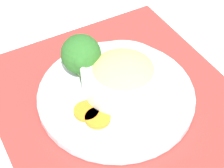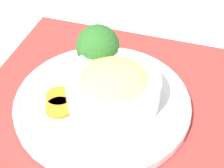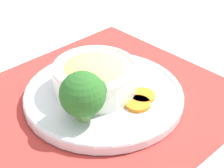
{
  "view_description": "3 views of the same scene",
  "coord_description": "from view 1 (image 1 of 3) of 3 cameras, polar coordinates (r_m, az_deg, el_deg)",
  "views": [
    {
      "loc": [
        -0.44,
        0.22,
        0.55
      ],
      "look_at": [
        0.01,
        0.0,
        0.04
      ],
      "focal_mm": 60.0,
      "sensor_mm": 36.0,
      "label": 1
    },
    {
      "loc": [
        -0.42,
        -0.18,
        0.47
      ],
      "look_at": [
        0.01,
        -0.01,
        0.05
      ],
      "focal_mm": 60.0,
      "sensor_mm": 36.0,
      "label": 2
    },
    {
      "loc": [
        0.36,
        0.45,
        0.43
      ],
      "look_at": [
        -0.01,
        0.02,
        0.04
      ],
      "focal_mm": 60.0,
      "sensor_mm": 36.0,
      "label": 3
    }
  ],
  "objects": [
    {
      "name": "broccoli_floret",
      "position": [
        0.72,
        -4.76,
        4.51
      ],
      "size": [
        0.08,
        0.08,
        0.09
      ],
      "color": "#759E51",
      "rests_on": "plate"
    },
    {
      "name": "carrot_slice_near",
      "position": [
        0.68,
        -3.94,
        -4.15
      ],
      "size": [
        0.05,
        0.05,
        0.01
      ],
      "color": "orange",
      "rests_on": "plate"
    },
    {
      "name": "placemat",
      "position": [
        0.73,
        0.62,
        -2.23
      ],
      "size": [
        0.5,
        0.48,
        0.0
      ],
      "color": "#B2332D",
      "rests_on": "ground_plane"
    },
    {
      "name": "plate",
      "position": [
        0.72,
        0.63,
        -1.52
      ],
      "size": [
        0.3,
        0.3,
        0.02
      ],
      "color": "silver",
      "rests_on": "placemat"
    },
    {
      "name": "carrot_slice_middle",
      "position": [
        0.67,
        -2.19,
        -5.22
      ],
      "size": [
        0.05,
        0.05,
        0.01
      ],
      "color": "orange",
      "rests_on": "plate"
    },
    {
      "name": "ground_plane",
      "position": [
        0.73,
        0.62,
        -2.33
      ],
      "size": [
        4.0,
        4.0,
        0.0
      ],
      "primitive_type": "plane",
      "color": "white"
    },
    {
      "name": "bowl",
      "position": [
        0.7,
        1.7,
        1.32
      ],
      "size": [
        0.16,
        0.16,
        0.07
      ],
      "color": "silver",
      "rests_on": "plate"
    }
  ]
}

